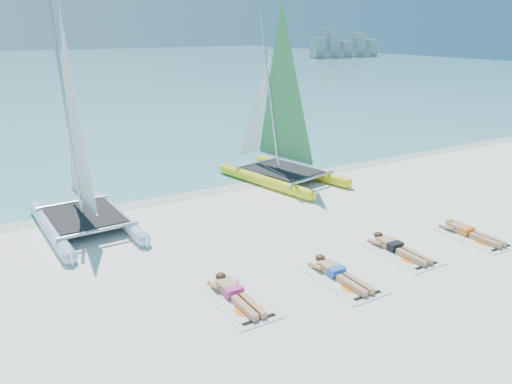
{
  "coord_description": "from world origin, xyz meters",
  "views": [
    {
      "loc": [
        -6.3,
        -9.02,
        5.16
      ],
      "look_at": [
        -0.25,
        1.2,
        1.22
      ],
      "focal_mm": 35.0,
      "sensor_mm": 36.0,
      "label": 1
    }
  ],
  "objects_px": {
    "sunbather_c": "(396,247)",
    "sunbather_d": "(468,231)",
    "catamaran_yellow": "(274,122)",
    "catamaran_blue": "(78,163)",
    "towel_c": "(402,254)",
    "towel_d": "(474,238)",
    "sunbather_b": "(338,272)",
    "towel_b": "(343,281)",
    "towel_a": "(239,302)",
    "sunbather_a": "(235,293)"
  },
  "relations": [
    {
      "from": "sunbather_d",
      "to": "catamaran_blue",
      "type": "bearing_deg",
      "value": 146.19
    },
    {
      "from": "towel_c",
      "to": "towel_d",
      "type": "bearing_deg",
      "value": -6.4
    },
    {
      "from": "sunbather_c",
      "to": "sunbather_a",
      "type": "bearing_deg",
      "value": 179.22
    },
    {
      "from": "sunbather_b",
      "to": "sunbather_d",
      "type": "distance_m",
      "value": 4.39
    },
    {
      "from": "sunbather_b",
      "to": "towel_c",
      "type": "height_order",
      "value": "sunbather_b"
    },
    {
      "from": "catamaran_blue",
      "to": "catamaran_yellow",
      "type": "xyz_separation_m",
      "value": [
        6.91,
        1.32,
        0.2
      ]
    },
    {
      "from": "sunbather_c",
      "to": "towel_a",
      "type": "bearing_deg",
      "value": -178.28
    },
    {
      "from": "towel_a",
      "to": "sunbather_c",
      "type": "xyz_separation_m",
      "value": [
        4.4,
        0.13,
        0.11
      ]
    },
    {
      "from": "catamaran_blue",
      "to": "towel_a",
      "type": "height_order",
      "value": "catamaran_blue"
    },
    {
      "from": "sunbather_a",
      "to": "towel_a",
      "type": "bearing_deg",
      "value": -90.0
    },
    {
      "from": "towel_b",
      "to": "towel_c",
      "type": "distance_m",
      "value": 2.09
    },
    {
      "from": "sunbather_d",
      "to": "catamaran_yellow",
      "type": "bearing_deg",
      "value": 102.5
    },
    {
      "from": "sunbather_c",
      "to": "towel_d",
      "type": "xyz_separation_m",
      "value": [
        2.33,
        -0.45,
        -0.11
      ]
    },
    {
      "from": "catamaran_blue",
      "to": "towel_d",
      "type": "bearing_deg",
      "value": -37.22
    },
    {
      "from": "sunbather_c",
      "to": "sunbather_d",
      "type": "relative_size",
      "value": 1.0
    },
    {
      "from": "catamaran_blue",
      "to": "towel_c",
      "type": "bearing_deg",
      "value": -44.9
    },
    {
      "from": "towel_b",
      "to": "catamaran_yellow",
      "type": "bearing_deg",
      "value": 68.49
    },
    {
      "from": "towel_c",
      "to": "towel_d",
      "type": "xyz_separation_m",
      "value": [
        2.33,
        -0.26,
        0.0
      ]
    },
    {
      "from": "sunbather_b",
      "to": "sunbather_c",
      "type": "bearing_deg",
      "value": 8.58
    },
    {
      "from": "catamaran_blue",
      "to": "sunbather_b",
      "type": "height_order",
      "value": "catamaran_blue"
    },
    {
      "from": "towel_a",
      "to": "sunbather_d",
      "type": "bearing_deg",
      "value": -1.1
    },
    {
      "from": "towel_b",
      "to": "sunbather_c",
      "type": "xyz_separation_m",
      "value": [
        2.07,
        0.5,
        0.11
      ]
    },
    {
      "from": "catamaran_yellow",
      "to": "towel_b",
      "type": "xyz_separation_m",
      "value": [
        -2.85,
        -7.22,
        -2.01
      ]
    },
    {
      "from": "sunbather_c",
      "to": "sunbather_d",
      "type": "height_order",
      "value": "same"
    },
    {
      "from": "towel_b",
      "to": "towel_d",
      "type": "bearing_deg",
      "value": 0.67
    },
    {
      "from": "towel_a",
      "to": "catamaran_blue",
      "type": "bearing_deg",
      "value": 107.39
    },
    {
      "from": "catamaran_yellow",
      "to": "towel_a",
      "type": "relative_size",
      "value": 3.46
    },
    {
      "from": "towel_b",
      "to": "sunbather_c",
      "type": "bearing_deg",
      "value": 13.69
    },
    {
      "from": "catamaran_yellow",
      "to": "sunbather_a",
      "type": "relative_size",
      "value": 3.71
    },
    {
      "from": "towel_b",
      "to": "sunbather_d",
      "type": "xyz_separation_m",
      "value": [
        4.39,
        0.24,
        0.11
      ]
    },
    {
      "from": "towel_a",
      "to": "towel_d",
      "type": "height_order",
      "value": "same"
    },
    {
      "from": "towel_a",
      "to": "sunbather_d",
      "type": "distance_m",
      "value": 6.72
    },
    {
      "from": "sunbather_b",
      "to": "sunbather_c",
      "type": "relative_size",
      "value": 1.0
    },
    {
      "from": "towel_c",
      "to": "sunbather_d",
      "type": "xyz_separation_m",
      "value": [
        2.33,
        -0.07,
        0.11
      ]
    },
    {
      "from": "catamaran_blue",
      "to": "sunbather_a",
      "type": "distance_m",
      "value": 5.87
    },
    {
      "from": "catamaran_blue",
      "to": "sunbather_a",
      "type": "relative_size",
      "value": 3.52
    },
    {
      "from": "sunbather_a",
      "to": "sunbather_d",
      "type": "relative_size",
      "value": 1.0
    },
    {
      "from": "towel_a",
      "to": "towel_b",
      "type": "height_order",
      "value": "same"
    },
    {
      "from": "towel_a",
      "to": "sunbather_c",
      "type": "relative_size",
      "value": 1.07
    },
    {
      "from": "sunbather_a",
      "to": "sunbather_b",
      "type": "height_order",
      "value": "same"
    },
    {
      "from": "catamaran_blue",
      "to": "towel_c",
      "type": "distance_m",
      "value": 8.49
    },
    {
      "from": "catamaran_yellow",
      "to": "towel_c",
      "type": "relative_size",
      "value": 3.46
    },
    {
      "from": "sunbather_b",
      "to": "sunbather_d",
      "type": "xyz_separation_m",
      "value": [
        4.39,
        0.05,
        0.0
      ]
    },
    {
      "from": "towel_d",
      "to": "sunbather_d",
      "type": "height_order",
      "value": "sunbather_d"
    },
    {
      "from": "towel_b",
      "to": "towel_c",
      "type": "relative_size",
      "value": 1.0
    },
    {
      "from": "catamaran_blue",
      "to": "towel_d",
      "type": "distance_m",
      "value": 10.44
    },
    {
      "from": "sunbather_b",
      "to": "sunbather_d",
      "type": "relative_size",
      "value": 1.0
    },
    {
      "from": "sunbather_a",
      "to": "sunbather_d",
      "type": "height_order",
      "value": "same"
    },
    {
      "from": "catamaran_yellow",
      "to": "sunbather_a",
      "type": "height_order",
      "value": "catamaran_yellow"
    },
    {
      "from": "towel_b",
      "to": "sunbather_b",
      "type": "xyz_separation_m",
      "value": [
        0.0,
        0.19,
        0.11
      ]
    }
  ]
}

